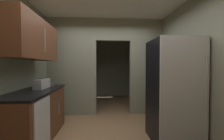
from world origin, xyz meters
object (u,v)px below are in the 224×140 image
(refrigerator, at_px, (173,91))
(book_stack, at_px, (50,85))
(dishwasher, at_px, (43,127))
(boombox, at_px, (42,84))

(refrigerator, relative_size, book_stack, 11.79)
(refrigerator, height_order, book_stack, refrigerator)
(dishwasher, distance_m, boombox, 0.94)
(dishwasher, height_order, boombox, boombox)
(refrigerator, distance_m, boombox, 2.52)
(refrigerator, height_order, boombox, refrigerator)
(dishwasher, bearing_deg, refrigerator, 8.03)
(boombox, relative_size, book_stack, 2.80)
(refrigerator, xyz_separation_m, book_stack, (-2.44, 0.67, 0.04))
(book_stack, bearing_deg, boombox, -99.32)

